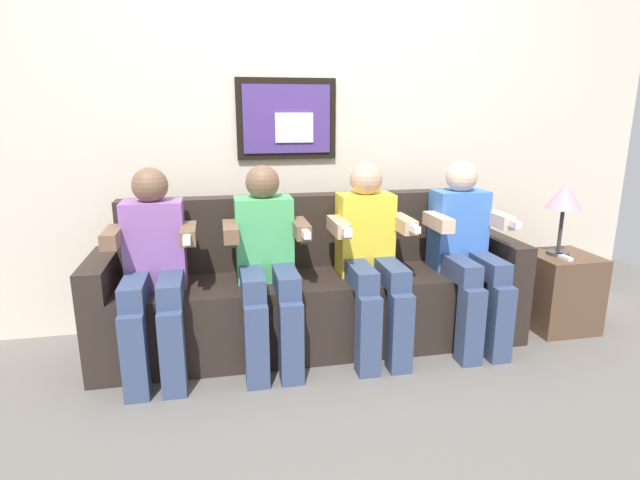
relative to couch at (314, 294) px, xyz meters
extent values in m
plane|color=#66605B|center=(0.00, -0.33, -0.31)|extent=(6.43, 6.43, 0.00)
cube|color=beige|center=(0.00, 0.44, 0.99)|extent=(4.95, 0.05, 2.60)
cube|color=black|center=(-0.10, 0.40, 1.04)|extent=(0.63, 0.03, 0.50)
cube|color=#4C337F|center=(-0.10, 0.38, 1.04)|extent=(0.55, 0.02, 0.42)
cube|color=silver|center=(-0.05, 0.37, 0.99)|extent=(0.24, 0.02, 0.18)
cube|color=#2D231E|center=(0.00, -0.04, -0.09)|extent=(2.27, 0.58, 0.45)
cube|color=#2D231E|center=(0.00, 0.18, 0.36)|extent=(2.27, 0.14, 0.45)
cube|color=#2D231E|center=(-1.20, -0.04, 0.00)|extent=(0.14, 0.58, 0.62)
cube|color=#2D231E|center=(1.20, -0.04, 0.00)|extent=(0.14, 0.58, 0.62)
cube|color=#8C59A5|center=(-0.90, -0.05, 0.38)|extent=(0.32, 0.20, 0.48)
sphere|color=brown|center=(-0.90, -0.05, 0.70)|extent=(0.19, 0.19, 0.19)
cube|color=#38476B|center=(-0.99, -0.25, 0.20)|extent=(0.12, 0.40, 0.12)
cube|color=#38476B|center=(-0.81, -0.25, 0.20)|extent=(0.12, 0.40, 0.12)
cube|color=#38476B|center=(-0.99, -0.45, -0.09)|extent=(0.12, 0.12, 0.45)
cube|color=#38476B|center=(-0.81, -0.45, -0.09)|extent=(0.12, 0.12, 0.45)
cube|color=brown|center=(-1.09, -0.17, 0.46)|extent=(0.08, 0.28, 0.08)
cube|color=brown|center=(-0.71, -0.17, 0.46)|extent=(0.08, 0.28, 0.08)
cube|color=white|center=(-0.71, -0.33, 0.47)|extent=(0.04, 0.13, 0.04)
cube|color=#4CB266|center=(-0.30, -0.05, 0.38)|extent=(0.32, 0.20, 0.48)
sphere|color=brown|center=(-0.30, -0.05, 0.70)|extent=(0.19, 0.19, 0.19)
cube|color=#38476B|center=(-0.39, -0.25, 0.20)|extent=(0.12, 0.40, 0.12)
cube|color=#38476B|center=(-0.21, -0.25, 0.20)|extent=(0.12, 0.40, 0.12)
cube|color=#38476B|center=(-0.39, -0.45, -0.09)|extent=(0.12, 0.12, 0.45)
cube|color=#38476B|center=(-0.21, -0.45, -0.09)|extent=(0.12, 0.12, 0.45)
cube|color=brown|center=(-0.49, -0.17, 0.46)|extent=(0.08, 0.28, 0.08)
cube|color=brown|center=(-0.11, -0.17, 0.46)|extent=(0.08, 0.28, 0.08)
cube|color=white|center=(-0.11, -0.33, 0.47)|extent=(0.04, 0.13, 0.04)
cube|color=yellow|center=(0.30, -0.05, 0.38)|extent=(0.32, 0.20, 0.48)
sphere|color=tan|center=(0.30, -0.05, 0.70)|extent=(0.19, 0.19, 0.19)
cube|color=#38476B|center=(0.21, -0.25, 0.20)|extent=(0.12, 0.40, 0.12)
cube|color=#38476B|center=(0.39, -0.25, 0.20)|extent=(0.12, 0.40, 0.12)
cube|color=#38476B|center=(0.21, -0.45, -0.09)|extent=(0.12, 0.12, 0.45)
cube|color=#38476B|center=(0.39, -0.45, -0.09)|extent=(0.12, 0.12, 0.45)
cube|color=tan|center=(0.11, -0.17, 0.46)|extent=(0.08, 0.28, 0.08)
cube|color=tan|center=(0.49, -0.17, 0.46)|extent=(0.08, 0.28, 0.08)
cube|color=white|center=(0.49, -0.33, 0.47)|extent=(0.04, 0.13, 0.04)
cube|color=white|center=(0.11, -0.33, 0.47)|extent=(0.04, 0.10, 0.04)
cube|color=#3F72CC|center=(0.90, -0.05, 0.38)|extent=(0.32, 0.20, 0.48)
sphere|color=beige|center=(0.90, -0.05, 0.70)|extent=(0.19, 0.19, 0.19)
cube|color=#38476B|center=(0.81, -0.25, 0.20)|extent=(0.12, 0.40, 0.12)
cube|color=#38476B|center=(0.99, -0.25, 0.20)|extent=(0.12, 0.40, 0.12)
cube|color=#38476B|center=(0.81, -0.45, -0.09)|extent=(0.12, 0.12, 0.45)
cube|color=#38476B|center=(0.99, -0.45, -0.09)|extent=(0.12, 0.12, 0.45)
cube|color=beige|center=(0.71, -0.17, 0.46)|extent=(0.08, 0.28, 0.08)
cube|color=beige|center=(1.09, -0.17, 0.46)|extent=(0.08, 0.28, 0.08)
cube|color=white|center=(1.09, -0.33, 0.47)|extent=(0.04, 0.13, 0.04)
cube|color=brown|center=(1.62, -0.11, -0.06)|extent=(0.40, 0.40, 0.50)
cylinder|color=#333338|center=(1.59, -0.09, 0.20)|extent=(0.14, 0.14, 0.02)
cylinder|color=#333338|center=(1.59, -0.09, 0.35)|extent=(0.02, 0.02, 0.28)
cone|color=pink|center=(1.59, -0.09, 0.57)|extent=(0.22, 0.22, 0.16)
cube|color=white|center=(1.56, -0.18, 0.20)|extent=(0.04, 0.13, 0.02)
camera|label=1|loc=(-0.55, -2.85, 1.09)|focal=28.31mm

